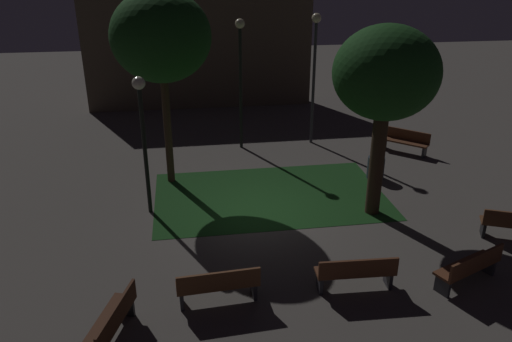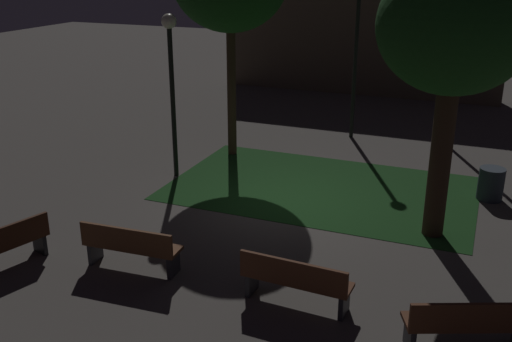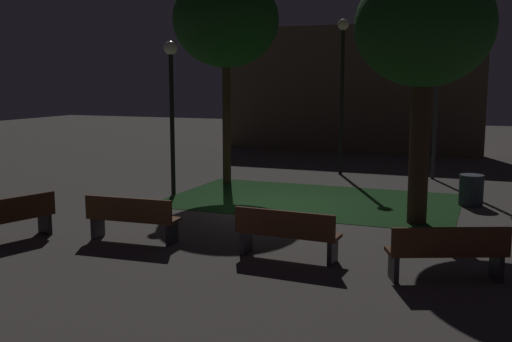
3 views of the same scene
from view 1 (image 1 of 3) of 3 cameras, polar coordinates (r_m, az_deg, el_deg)
ground_plane at (r=14.83m, az=0.37°, el=-4.67°), size 60.00×60.00×0.00m
grass_lawn at (r=15.80m, az=1.62°, el=-2.83°), size 7.24×4.48×0.01m
bench_corner at (r=10.97m, az=-4.37°, el=-12.91°), size 1.83×0.59×0.88m
bench_back_row at (r=11.54m, az=11.46°, el=-11.32°), size 1.82×0.56×0.88m
bench_lawn_edge at (r=10.37m, az=-16.32°, el=-16.40°), size 0.99×1.86×0.88m
bench_path_side at (r=20.03m, az=16.83°, el=3.38°), size 1.63×1.60×0.88m
bench_by_lamp at (r=12.49m, az=23.47°, el=-10.06°), size 1.85×1.14×0.88m
tree_right_canopy at (r=13.82m, az=14.73°, el=10.62°), size 2.86×2.86×5.44m
tree_near_wall at (r=15.75m, az=-10.90°, el=14.89°), size 3.06×3.06×6.18m
lamp_post_plaza_east at (r=19.65m, az=6.77°, el=12.72°), size 0.36×0.36×5.11m
lamp_post_near_wall at (r=18.98m, az=-1.81°, el=12.25°), size 0.36×0.36×4.97m
lamp_post_plaza_west at (r=14.08m, az=-12.97°, el=5.56°), size 0.36×0.36×4.07m
trash_bin at (r=17.39m, az=13.63°, el=0.37°), size 0.58×0.58×0.76m
building_wall_backdrop at (r=25.18m, az=-6.49°, el=13.30°), size 11.09×0.80×5.34m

